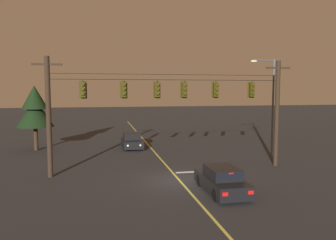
{
  "coord_description": "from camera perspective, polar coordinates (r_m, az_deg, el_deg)",
  "views": [
    {
      "loc": [
        -4.61,
        -18.79,
        5.45
      ],
      "look_at": [
        0.0,
        3.42,
        3.38
      ],
      "focal_mm": 34.81,
      "sensor_mm": 36.0,
      "label": 1
    }
  ],
  "objects": [
    {
      "name": "tree_verge_near",
      "position": [
        31.73,
        -22.29,
        1.91
      ],
      "size": [
        3.26,
        3.26,
        5.9
      ],
      "color": "#332316",
      "rests_on": "ground"
    },
    {
      "name": "traffic_light_centre",
      "position": [
        21.51,
        -1.9,
        5.32
      ],
      "size": [
        0.48,
        0.41,
        1.22
      ],
      "color": "black"
    },
    {
      "name": "street_lamp_corner",
      "position": [
        27.59,
        17.36,
        3.59
      ],
      "size": [
        2.11,
        0.3,
        7.95
      ],
      "color": "#4C4F54",
      "rests_on": "ground"
    },
    {
      "name": "car_waiting_near_lane",
      "position": [
        17.93,
        9.38,
        -10.38
      ],
      "size": [
        1.8,
        4.33,
        1.39
      ],
      "color": "black",
      "rests_on": "ground"
    },
    {
      "name": "signal_span_assembly",
      "position": [
        21.76,
        0.54,
        1.19
      ],
      "size": [
        17.37,
        0.32,
        7.54
      ],
      "color": "#2D2116",
      "rests_on": "ground"
    },
    {
      "name": "traffic_light_right_inner",
      "position": [
        21.9,
        2.87,
        5.31
      ],
      "size": [
        0.48,
        0.41,
        1.22
      ],
      "color": "black"
    },
    {
      "name": "ground_plane",
      "position": [
        20.1,
        2.02,
        -10.52
      ],
      "size": [
        180.0,
        180.0,
        0.0
      ],
      "primitive_type": "plane",
      "color": "#28282B"
    },
    {
      "name": "traffic_light_leftmost",
      "position": [
        21.22,
        -14.69,
        5.15
      ],
      "size": [
        0.48,
        0.41,
        1.22
      ],
      "color": "black"
    },
    {
      "name": "stop_bar_paint",
      "position": [
        22.29,
        5.7,
        -8.95
      ],
      "size": [
        3.4,
        0.36,
        0.01
      ],
      "primitive_type": "cube",
      "color": "silver",
      "rests_on": "ground"
    },
    {
      "name": "traffic_light_far_right",
      "position": [
        23.61,
        14.49,
        5.14
      ],
      "size": [
        0.48,
        0.41,
        1.22
      ],
      "color": "black"
    },
    {
      "name": "car_oncoming_lead",
      "position": [
        31.27,
        -6.34,
        -3.65
      ],
      "size": [
        1.8,
        4.42,
        1.39
      ],
      "color": "black",
      "rests_on": "ground"
    },
    {
      "name": "traffic_light_left_inner",
      "position": [
        21.24,
        -7.75,
        5.27
      ],
      "size": [
        0.48,
        0.41,
        1.22
      ],
      "color": "black"
    },
    {
      "name": "traffic_light_rightmost",
      "position": [
        22.56,
        8.39,
        5.26
      ],
      "size": [
        0.48,
        0.41,
        1.22
      ],
      "color": "black"
    },
    {
      "name": "lane_centre_stripe",
      "position": [
        28.13,
        -2.08,
        -5.95
      ],
      "size": [
        0.14,
        60.0,
        0.01
      ],
      "primitive_type": "cube",
      "color": "#D1C64C",
      "rests_on": "ground"
    }
  ]
}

